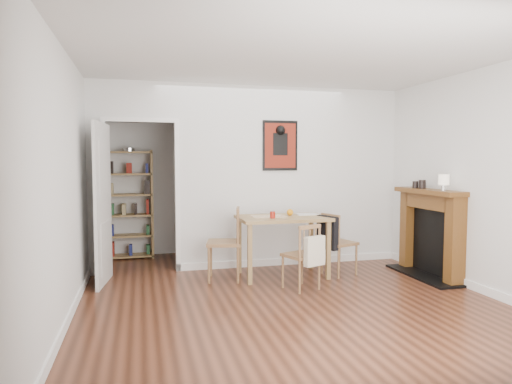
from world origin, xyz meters
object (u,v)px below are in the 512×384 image
object	(u,v)px
chair_front	(302,256)
bookshelf	(130,205)
notebook	(306,214)
fireplace	(431,230)
orange_fruit	(290,212)
chair_left	(224,244)
chair_right	(338,243)
red_glass	(273,215)
mantel_lamp	(444,181)
dining_table	(283,224)
ceramic_jar_a	(422,184)
ceramic_jar_b	(415,185)

from	to	relation	value
chair_front	bookshelf	xyz separation A→B (m)	(-2.02, 2.31, 0.44)
bookshelf	notebook	xyz separation A→B (m)	(2.36, -1.55, -0.03)
fireplace	orange_fruit	size ratio (longest dim) A/B	14.40
orange_fruit	chair_front	bearing A→B (deg)	-97.33
chair_front	orange_fruit	xyz separation A→B (m)	(0.09, 0.73, 0.44)
chair_left	chair_right	size ratio (longest dim) A/B	1.12
red_glass	orange_fruit	bearing A→B (deg)	35.80
mantel_lamp	chair_left	bearing A→B (deg)	162.28
dining_table	red_glass	xyz separation A→B (m)	(-0.18, -0.14, 0.14)
orange_fruit	notebook	bearing A→B (deg)	7.83
dining_table	chair_front	bearing A→B (deg)	-86.93
bookshelf	mantel_lamp	distance (m)	4.57
dining_table	orange_fruit	size ratio (longest dim) A/B	13.47
ceramic_jar_a	notebook	bearing A→B (deg)	163.37
bookshelf	ceramic_jar_b	world-z (taller)	bookshelf
fireplace	ceramic_jar_a	distance (m)	0.62
mantel_lamp	dining_table	bearing A→B (deg)	155.54
ceramic_jar_b	dining_table	bearing A→B (deg)	172.48
bookshelf	fireplace	xyz separation A→B (m)	(3.89, -2.15, -0.22)
fireplace	mantel_lamp	bearing A→B (deg)	-103.42
mantel_lamp	chair_front	bearing A→B (deg)	174.12
chair_right	bookshelf	xyz separation A→B (m)	(-2.73, 1.77, 0.41)
orange_fruit	mantel_lamp	xyz separation A→B (m)	(1.70, -0.91, 0.45)
ceramic_jar_a	mantel_lamp	bearing A→B (deg)	-94.48
chair_front	notebook	distance (m)	0.92
chair_right	notebook	world-z (taller)	chair_right
chair_right	red_glass	world-z (taller)	red_glass
bookshelf	ceramic_jar_a	xyz separation A→B (m)	(3.85, -2.00, 0.38)
bookshelf	mantel_lamp	size ratio (longest dim) A/B	8.27
red_glass	ceramic_jar_a	world-z (taller)	ceramic_jar_a
mantel_lamp	ceramic_jar_a	world-z (taller)	mantel_lamp
chair_front	mantel_lamp	size ratio (longest dim) A/B	3.86
dining_table	chair_left	bearing A→B (deg)	179.63
dining_table	orange_fruit	bearing A→B (deg)	32.09
chair_right	orange_fruit	world-z (taller)	orange_fruit
fireplace	notebook	bearing A→B (deg)	158.66
chair_right	red_glass	bearing A→B (deg)	-177.85
chair_left	orange_fruit	distance (m)	0.99
red_glass	ceramic_jar_a	bearing A→B (deg)	-5.24
dining_table	chair_left	size ratio (longest dim) A/B	1.25
chair_left	chair_right	xyz separation A→B (m)	(1.54, -0.11, -0.04)
red_glass	orange_fruit	size ratio (longest dim) A/B	1.02
mantel_lamp	red_glass	bearing A→B (deg)	161.08
notebook	ceramic_jar_b	bearing A→B (deg)	-13.82
ceramic_jar_a	ceramic_jar_b	world-z (taller)	ceramic_jar_a
chair_right	ceramic_jar_a	bearing A→B (deg)	-11.29
dining_table	bookshelf	distance (m)	2.59
chair_front	ceramic_jar_b	xyz separation A→B (m)	(1.78, 0.41, 0.80)
red_glass	notebook	size ratio (longest dim) A/B	0.31
chair_right	mantel_lamp	size ratio (longest dim) A/B	4.06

